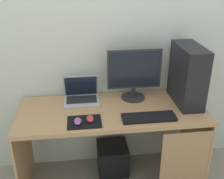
% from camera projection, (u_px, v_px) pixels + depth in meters
% --- Properties ---
extents(wall_back, '(4.00, 0.05, 2.60)m').
position_uv_depth(wall_back, '(107.00, 35.00, 2.36)').
color(wall_back, beige).
rests_on(wall_back, ground_plane).
extents(desk, '(1.55, 0.63, 0.77)m').
position_uv_depth(desk, '(114.00, 125.00, 2.33)').
color(desk, '#A37A51').
rests_on(desk, ground_plane).
extents(pc_tower, '(0.19, 0.43, 0.50)m').
position_uv_depth(pc_tower, '(188.00, 75.00, 2.28)').
color(pc_tower, black).
rests_on(pc_tower, desk).
extents(monitor, '(0.47, 0.21, 0.45)m').
position_uv_depth(monitor, '(134.00, 74.00, 2.35)').
color(monitor, '#232326').
rests_on(monitor, desk).
extents(laptop, '(0.30, 0.23, 0.22)m').
position_uv_depth(laptop, '(81.00, 96.00, 2.40)').
color(laptop, '#9EA3A8').
rests_on(laptop, desk).
extents(keyboard, '(0.42, 0.14, 0.02)m').
position_uv_depth(keyboard, '(149.00, 117.00, 2.13)').
color(keyboard, black).
rests_on(keyboard, desk).
extents(mousepad, '(0.26, 0.20, 0.00)m').
position_uv_depth(mousepad, '(84.00, 122.00, 2.08)').
color(mousepad, black).
rests_on(mousepad, desk).
extents(mouse_left, '(0.06, 0.10, 0.03)m').
position_uv_depth(mouse_left, '(90.00, 119.00, 2.09)').
color(mouse_left, '#B23333').
rests_on(mouse_left, mousepad).
extents(mouse_right, '(0.06, 0.10, 0.03)m').
position_uv_depth(mouse_right, '(78.00, 121.00, 2.06)').
color(mouse_right, '#8C4C99').
rests_on(mouse_right, mousepad).
extents(subwoofer, '(0.29, 0.29, 0.29)m').
position_uv_depth(subwoofer, '(112.00, 158.00, 2.66)').
color(subwoofer, black).
rests_on(subwoofer, ground_plane).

